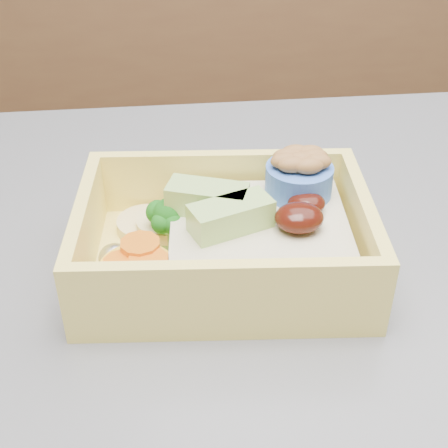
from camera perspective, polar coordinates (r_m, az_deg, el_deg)
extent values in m
cube|color=brown|center=(1.65, -3.96, 8.28)|extent=(3.20, 0.60, 0.90)
cube|color=#FEE569|center=(0.42, 0.00, -3.62)|extent=(0.20, 0.15, 0.01)
cube|color=#FEE569|center=(0.46, -0.24, 4.00)|extent=(0.19, 0.02, 0.05)
cube|color=#FEE569|center=(0.35, 0.31, -6.56)|extent=(0.19, 0.02, 0.05)
cube|color=#FEE569|center=(0.42, 12.43, -0.38)|extent=(0.02, 0.12, 0.05)
cube|color=#FEE569|center=(0.41, -12.56, -0.81)|extent=(0.02, 0.12, 0.05)
cube|color=tan|center=(0.41, 3.20, -1.50)|extent=(0.12, 0.11, 0.03)
ellipsoid|color=#330D07|center=(0.39, 6.89, 0.58)|extent=(0.03, 0.03, 0.02)
ellipsoid|color=#330D07|center=(0.41, 7.54, 1.87)|extent=(0.03, 0.02, 0.01)
cube|color=#A2CE6B|center=(0.39, 0.64, 0.74)|extent=(0.06, 0.04, 0.02)
cube|color=#A2CE6B|center=(0.41, -1.53, 2.35)|extent=(0.06, 0.04, 0.02)
cylinder|color=#6CA157|center=(0.42, -4.98, -1.16)|extent=(0.01, 0.01, 0.02)
sphere|color=#186216|center=(0.41, -5.11, 0.94)|extent=(0.02, 0.02, 0.02)
sphere|color=#186216|center=(0.42, -3.93, 1.04)|extent=(0.02, 0.02, 0.02)
sphere|color=#186216|center=(0.42, -6.05, 1.08)|extent=(0.02, 0.02, 0.02)
sphere|color=#186216|center=(0.41, -4.69, 0.02)|extent=(0.01, 0.01, 0.01)
sphere|color=#186216|center=(0.41, -5.70, 0.09)|extent=(0.01, 0.01, 0.01)
sphere|color=#186216|center=(0.42, -5.03, 1.30)|extent=(0.01, 0.01, 0.01)
cylinder|color=yellow|center=(0.39, -7.88, -4.91)|extent=(0.05, 0.05, 0.02)
cylinder|color=orange|center=(0.38, -7.99, -3.17)|extent=(0.02, 0.02, 0.00)
cylinder|color=orange|center=(0.38, -9.21, -3.61)|extent=(0.02, 0.02, 0.00)
cylinder|color=orange|center=(0.37, -6.88, -3.44)|extent=(0.02, 0.02, 0.00)
cylinder|color=orange|center=(0.38, -7.68, -1.86)|extent=(0.02, 0.02, 0.00)
cylinder|color=#DAC07D|center=(0.44, -7.11, -0.06)|extent=(0.04, 0.04, 0.01)
cylinder|color=#DAC07D|center=(0.44, -5.32, 0.07)|extent=(0.04, 0.04, 0.01)
ellipsoid|color=silver|center=(0.45, -2.84, 1.23)|extent=(0.02, 0.02, 0.02)
ellipsoid|color=silver|center=(0.41, -9.96, -3.11)|extent=(0.02, 0.02, 0.02)
cylinder|color=#3D6BD3|center=(0.43, 6.86, 4.00)|extent=(0.05, 0.05, 0.02)
ellipsoid|color=brown|center=(0.42, 7.01, 5.85)|extent=(0.02, 0.01, 0.01)
ellipsoid|color=brown|center=(0.42, 8.19, 6.12)|extent=(0.02, 0.01, 0.01)
ellipsoid|color=brown|center=(0.42, 5.79, 6.18)|extent=(0.02, 0.01, 0.01)
ellipsoid|color=brown|center=(0.41, 7.73, 5.29)|extent=(0.02, 0.01, 0.01)
ellipsoid|color=brown|center=(0.41, 6.26, 5.42)|extent=(0.02, 0.01, 0.01)
ellipsoid|color=brown|center=(0.42, 8.48, 5.64)|extent=(0.02, 0.01, 0.01)
ellipsoid|color=brown|center=(0.43, 6.55, 6.52)|extent=(0.02, 0.01, 0.01)
ellipsoid|color=brown|center=(0.43, 7.81, 6.45)|extent=(0.02, 0.01, 0.01)
ellipsoid|color=brown|center=(0.42, 5.61, 5.77)|extent=(0.02, 0.01, 0.01)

